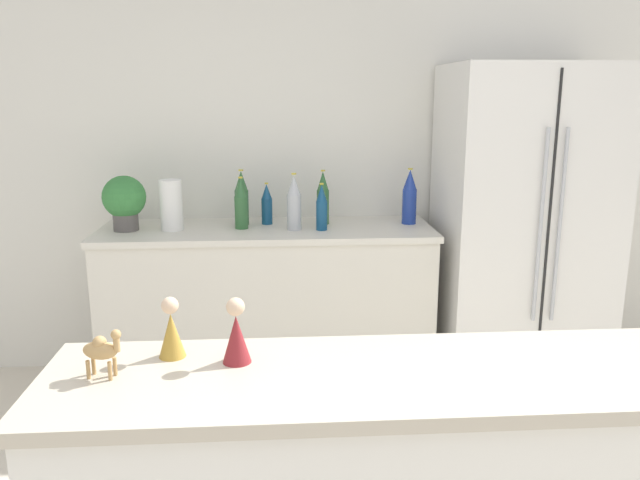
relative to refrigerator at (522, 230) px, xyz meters
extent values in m
cube|color=silver|center=(-1.06, 0.39, 0.36)|extent=(8.00, 0.06, 2.55)
cube|color=silver|center=(-1.45, 0.06, -0.46)|extent=(1.84, 0.60, 0.90)
cube|color=silver|center=(-1.45, 0.06, 0.00)|extent=(1.87, 0.63, 0.03)
cube|color=silver|center=(0.00, 0.00, 0.00)|extent=(0.91, 0.68, 1.83)
cube|color=black|center=(0.00, -0.34, 0.00)|extent=(0.01, 0.01, 1.76)
cylinder|color=#B2B5BA|center=(-0.05, -0.36, 0.09)|extent=(0.02, 0.02, 1.01)
cylinder|color=#B2B5BA|center=(0.05, -0.36, 0.09)|extent=(0.02, 0.02, 1.01)
cube|color=#B7AD99|center=(-0.93, -1.98, 0.07)|extent=(2.08, 0.47, 0.03)
cylinder|color=#595451|center=(-2.22, 0.04, 0.07)|extent=(0.14, 0.14, 0.10)
sphere|color=#387F3D|center=(-2.22, 0.04, 0.21)|extent=(0.23, 0.23, 0.23)
cylinder|color=white|center=(-1.97, 0.03, 0.16)|extent=(0.12, 0.12, 0.28)
cylinder|color=#2D6033|center=(-1.13, 0.14, 0.12)|extent=(0.07, 0.07, 0.19)
cone|color=#2D6033|center=(-1.13, 0.14, 0.27)|extent=(0.07, 0.07, 0.11)
cylinder|color=gold|center=(-1.13, 0.14, 0.33)|extent=(0.02, 0.02, 0.01)
cylinder|color=navy|center=(-1.45, 0.16, 0.10)|extent=(0.06, 0.06, 0.15)
cone|color=navy|center=(-1.45, 0.16, 0.21)|extent=(0.06, 0.06, 0.08)
cylinder|color=gold|center=(-1.45, 0.16, 0.26)|extent=(0.02, 0.02, 0.01)
cylinder|color=#2D6033|center=(-1.59, 0.15, 0.12)|extent=(0.08, 0.08, 0.20)
cone|color=#2D6033|center=(-1.59, 0.15, 0.28)|extent=(0.07, 0.07, 0.11)
cylinder|color=gold|center=(-1.59, 0.15, 0.34)|extent=(0.03, 0.03, 0.01)
cylinder|color=#B2B7BC|center=(-1.30, -0.01, 0.12)|extent=(0.08, 0.08, 0.20)
cone|color=#B2B7BC|center=(-1.30, -0.01, 0.27)|extent=(0.08, 0.08, 0.11)
cylinder|color=gold|center=(-1.30, -0.01, 0.33)|extent=(0.03, 0.03, 0.01)
cylinder|color=#2D6033|center=(-1.59, 0.04, 0.11)|extent=(0.07, 0.07, 0.18)
cone|color=#2D6033|center=(-1.59, 0.04, 0.25)|extent=(0.07, 0.07, 0.10)
cylinder|color=gold|center=(-1.59, 0.04, 0.31)|extent=(0.03, 0.03, 0.01)
cylinder|color=navy|center=(-0.63, 0.11, 0.12)|extent=(0.08, 0.08, 0.20)
cone|color=navy|center=(-0.63, 0.11, 0.28)|extent=(0.08, 0.08, 0.11)
cylinder|color=gold|center=(-0.63, 0.11, 0.34)|extent=(0.03, 0.03, 0.01)
cylinder|color=navy|center=(-1.15, -0.03, 0.10)|extent=(0.06, 0.06, 0.16)
cone|color=navy|center=(-1.15, -0.03, 0.23)|extent=(0.06, 0.06, 0.09)
cylinder|color=gold|center=(-1.15, -0.03, 0.28)|extent=(0.02, 0.02, 0.01)
ellipsoid|color=tan|center=(-1.81, -1.97, 0.16)|extent=(0.09, 0.06, 0.04)
sphere|color=tan|center=(-1.81, -1.97, 0.18)|extent=(0.03, 0.03, 0.03)
cylinder|color=tan|center=(-1.77, -1.98, 0.18)|extent=(0.02, 0.02, 0.04)
sphere|color=tan|center=(-1.77, -1.98, 0.20)|extent=(0.02, 0.02, 0.02)
cylinder|color=tan|center=(-1.78, -1.96, 0.11)|extent=(0.01, 0.01, 0.05)
cylinder|color=tan|center=(-1.79, -1.99, 0.11)|extent=(0.01, 0.01, 0.05)
cylinder|color=tan|center=(-1.84, -1.95, 0.11)|extent=(0.01, 0.01, 0.05)
cylinder|color=tan|center=(-1.84, -1.97, 0.11)|extent=(0.01, 0.01, 0.05)
cone|color=#B28933|center=(-1.66, -1.86, 0.15)|extent=(0.07, 0.07, 0.12)
sphere|color=beige|center=(-1.66, -1.86, 0.23)|extent=(0.04, 0.04, 0.04)
cone|color=maroon|center=(-1.50, -1.90, 0.15)|extent=(0.07, 0.07, 0.12)
sphere|color=beige|center=(-1.50, -1.90, 0.24)|extent=(0.05, 0.05, 0.05)
camera|label=1|loc=(-1.39, -3.38, 0.75)|focal=35.00mm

